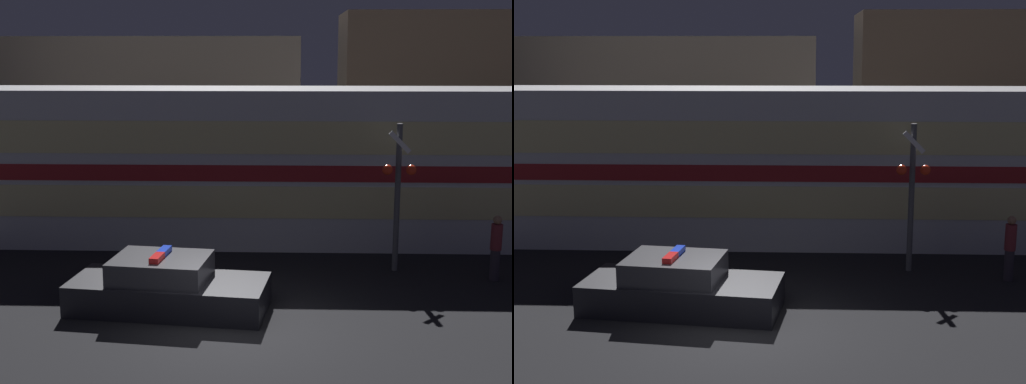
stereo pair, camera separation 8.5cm
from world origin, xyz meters
TOP-DOWN VIEW (x-y plane):
  - ground_plane at (0.00, 0.00)m, footprint 120.00×120.00m
  - train at (2.08, 7.52)m, footprint 21.04×3.19m
  - police_car at (-1.54, 1.35)m, footprint 4.45×2.34m
  - pedestrian at (6.22, 3.66)m, footprint 0.28×0.28m
  - crossing_signal_near at (3.88, 4.33)m, footprint 0.86×0.36m
  - building_left at (-4.10, 15.09)m, footprint 11.38×6.46m
  - building_center at (7.79, 15.11)m, footprint 9.00×4.32m

SIDE VIEW (x-z plane):
  - ground_plane at x=0.00m, z-range 0.00..0.00m
  - police_car at x=-1.54m, z-range -0.17..1.14m
  - pedestrian at x=6.22m, z-range 0.02..1.66m
  - crossing_signal_near at x=3.88m, z-range 0.27..4.08m
  - train at x=2.08m, z-range 0.00..4.52m
  - building_left at x=-4.10m, z-range 0.00..6.10m
  - building_center at x=7.79m, z-range 0.00..7.05m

